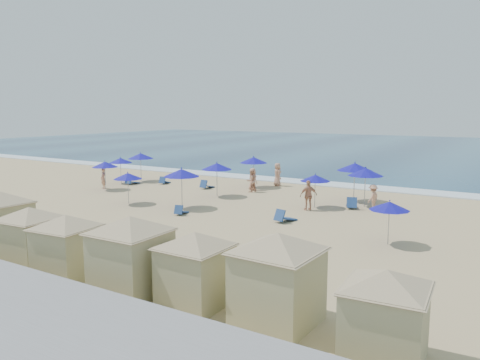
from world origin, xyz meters
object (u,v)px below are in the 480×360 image
object	(u,v)px
cabana_5	(278,266)
umbrella_10	(389,206)
umbrella_3	(128,176)
cabana_2	(67,238)
cabana_6	(385,304)
beachgoer_0	(103,178)
umbrella_2	(141,156)
umbrella_9	(366,172)
beachgoer_4	(277,174)
umbrella_0	(120,160)
umbrella_8	(355,167)
umbrella_6	(182,173)
umbrella_1	(105,164)
beachgoer_3	(373,197)
umbrella_4	(254,160)
beachgoer_2	(309,195)
cabana_4	(195,259)
umbrella_5	(217,166)
cabana_0	(0,213)
umbrella_7	(315,178)
trash_bin	(184,250)
beachgoer_5	(253,179)
beachgoer_1	(251,181)
cabana_3	(131,245)

from	to	relation	value
cabana_5	umbrella_10	xyz separation A→B (m)	(0.65, 9.62, 0.12)
umbrella_3	cabana_2	bearing A→B (deg)	-53.96
cabana_2	cabana_6	size ratio (longest dim) A/B	1.00
cabana_2	beachgoer_0	xyz separation A→B (m)	(-13.93, 14.24, -0.66)
cabana_6	umbrella_2	xyz separation A→B (m)	(-25.47, 18.46, 0.72)
umbrella_9	beachgoer_4	bearing A→B (deg)	152.43
umbrella_0	umbrella_8	size ratio (longest dim) A/B	0.82
cabana_5	umbrella_2	size ratio (longest dim) A/B	1.85
umbrella_6	umbrella_0	bearing A→B (deg)	153.86
umbrella_1	cabana_6	bearing A→B (deg)	-29.19
beachgoer_3	cabana_5	bearing A→B (deg)	17.52
umbrella_4	cabana_5	bearing A→B (deg)	-58.22
umbrella_10	beachgoer_2	xyz separation A→B (m)	(-6.02, 4.90, -0.86)
cabana_4	cabana_6	bearing A→B (deg)	-2.87
cabana_5	umbrella_5	distance (m)	20.04
umbrella_5	beachgoer_4	size ratio (longest dim) A/B	1.33
umbrella_5	umbrella_6	bearing A→B (deg)	-84.54
cabana_0	beachgoer_2	size ratio (longest dim) A/B	2.50
umbrella_7	beachgoer_3	world-z (taller)	umbrella_7
cabana_5	umbrella_5	world-z (taller)	cabana_5
umbrella_2	trash_bin	bearing A→B (deg)	-41.91
cabana_6	umbrella_8	world-z (taller)	umbrella_8
umbrella_2	umbrella_7	bearing A→B (deg)	-8.18
umbrella_3	umbrella_6	xyz separation A→B (m)	(3.78, 0.80, 0.38)
beachgoer_5	umbrella_2	bearing A→B (deg)	26.84
umbrella_9	beachgoer_3	xyz separation A→B (m)	(0.75, -0.78, -1.41)
umbrella_5	beachgoer_3	world-z (taller)	umbrella_5
umbrella_8	umbrella_1	bearing A→B (deg)	-162.82
cabana_5	umbrella_1	size ratio (longest dim) A/B	2.06
trash_bin	beachgoer_5	xyz separation A→B (m)	(-6.04, 15.87, 0.47)
cabana_0	umbrella_5	world-z (taller)	cabana_0
umbrella_10	beachgoer_2	world-z (taller)	umbrella_10
cabana_6	umbrella_7	world-z (taller)	cabana_6
umbrella_0	beachgoer_3	bearing A→B (deg)	0.93
umbrella_1	cabana_5	bearing A→B (deg)	-31.62
umbrella_5	beachgoer_1	size ratio (longest dim) A/B	1.47
umbrella_3	umbrella_9	bearing A→B (deg)	28.44
cabana_3	umbrella_0	distance (m)	24.63
beachgoer_2	cabana_2	bearing A→B (deg)	37.64
umbrella_8	trash_bin	bearing A→B (deg)	-97.09
cabana_4	umbrella_2	world-z (taller)	cabana_4
umbrella_2	umbrella_4	xyz separation A→B (m)	(9.78, 2.34, -0.02)
umbrella_6	umbrella_5	bearing A→B (deg)	95.46
beachgoer_2	umbrella_5	bearing A→B (deg)	-49.34
cabana_3	umbrella_4	size ratio (longest dim) A/B	1.84
umbrella_2	beachgoer_0	bearing A→B (deg)	-86.48
cabana_6	umbrella_6	distance (m)	19.31
umbrella_1	umbrella_6	distance (m)	9.54
umbrella_3	beachgoer_2	distance (m)	11.60
cabana_0	umbrella_1	xyz separation A→B (m)	(-8.26, 13.37, 0.30)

